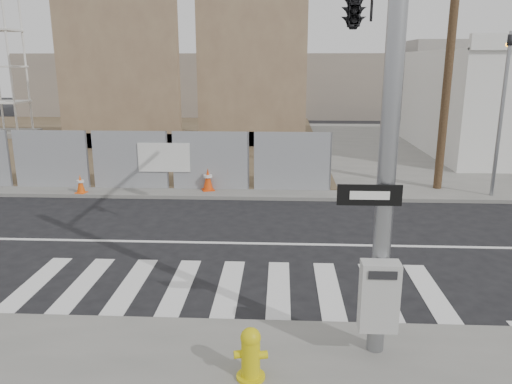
{
  "coord_description": "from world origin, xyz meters",
  "views": [
    {
      "loc": [
        1.01,
        -11.72,
        4.42
      ],
      "look_at": [
        0.43,
        -0.24,
        1.4
      ],
      "focal_mm": 35.0,
      "sensor_mm": 36.0,
      "label": 1
    }
  ],
  "objects_px": {
    "traffic_cone_c": "(81,184)",
    "traffic_cone_d": "(208,180)",
    "signal_pole": "(363,41)",
    "fire_hydrant": "(251,354)"
  },
  "relations": [
    {
      "from": "traffic_cone_c",
      "to": "traffic_cone_d",
      "type": "height_order",
      "value": "traffic_cone_d"
    },
    {
      "from": "fire_hydrant",
      "to": "traffic_cone_c",
      "type": "relative_size",
      "value": 1.23
    },
    {
      "from": "traffic_cone_c",
      "to": "traffic_cone_d",
      "type": "xyz_separation_m",
      "value": [
        4.23,
        0.57,
        0.07
      ]
    },
    {
      "from": "signal_pole",
      "to": "fire_hydrant",
      "type": "xyz_separation_m",
      "value": [
        -1.87,
        -3.58,
        -4.28
      ]
    },
    {
      "from": "fire_hydrant",
      "to": "traffic_cone_d",
      "type": "bearing_deg",
      "value": 88.17
    },
    {
      "from": "traffic_cone_c",
      "to": "traffic_cone_d",
      "type": "relative_size",
      "value": 0.81
    },
    {
      "from": "fire_hydrant",
      "to": "traffic_cone_c",
      "type": "distance_m",
      "value": 11.7
    },
    {
      "from": "signal_pole",
      "to": "traffic_cone_c",
      "type": "relative_size",
      "value": 11.19
    },
    {
      "from": "signal_pole",
      "to": "traffic_cone_d",
      "type": "xyz_separation_m",
      "value": [
        -3.97,
        6.84,
        -4.28
      ]
    },
    {
      "from": "signal_pole",
      "to": "traffic_cone_d",
      "type": "bearing_deg",
      "value": 120.12
    }
  ]
}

